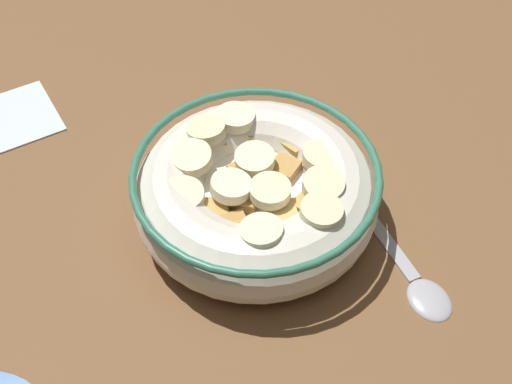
{
  "coord_description": "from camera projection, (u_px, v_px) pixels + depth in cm",
  "views": [
    {
      "loc": [
        2.19,
        33.92,
        42.05
      ],
      "look_at": [
        0.0,
        0.0,
        3.0
      ],
      "focal_mm": 48.77,
      "sensor_mm": 36.0,
      "label": 1
    }
  ],
  "objects": [
    {
      "name": "ground_plane",
      "position": [
        256.0,
        225.0,
        0.55
      ],
      "size": [
        99.88,
        99.88,
        2.0
      ],
      "primitive_type": "cube",
      "color": "brown"
    },
    {
      "name": "cereal_bowl",
      "position": [
        256.0,
        192.0,
        0.52
      ],
      "size": [
        18.37,
        18.37,
        6.18
      ],
      "color": "silver",
      "rests_on": "ground_plane"
    },
    {
      "name": "spoon",
      "position": [
        411.0,
        272.0,
        0.5
      ],
      "size": [
        7.25,
        14.89,
        0.8
      ],
      "color": "#A5A5AD",
      "rests_on": "ground_plane"
    }
  ]
}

